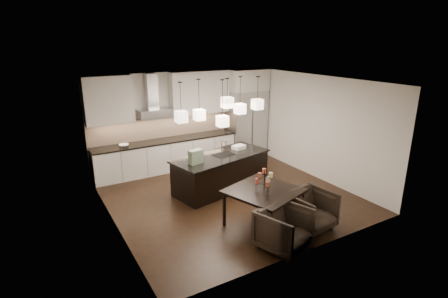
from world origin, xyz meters
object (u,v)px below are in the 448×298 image
island_body (221,173)px  armchair_right (310,210)px  refrigerator (246,124)px  armchair_left (284,229)px  dining_table (263,207)px

island_body → armchair_right: size_ratio=2.81×
island_body → refrigerator: bearing=31.0°
armchair_right → armchair_left: bearing=-169.4°
refrigerator → island_body: refrigerator is taller
dining_table → armchair_right: (0.73, -0.58, 0.01)m
island_body → armchair_right: (0.57, -2.61, -0.03)m
armchair_left → armchair_right: (0.92, 0.30, 0.00)m
dining_table → armchair_right: bearing=-56.4°
armchair_left → armchair_right: size_ratio=0.99×
dining_table → armchair_right: armchair_right is taller
island_body → armchair_left: size_ratio=2.84×
refrigerator → armchair_right: bearing=-107.9°
dining_table → armchair_left: armchair_left is taller
armchair_left → island_body: bearing=64.1°
refrigerator → dining_table: bearing=-119.0°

